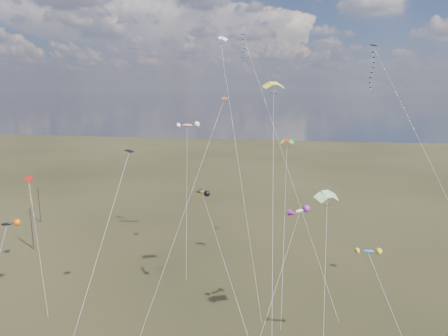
% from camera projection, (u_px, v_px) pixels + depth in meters
% --- Properties ---
extents(utility_pole_near, '(1.40, 0.20, 8.00)m').
position_uv_depth(utility_pole_near, '(32.00, 228.00, 73.39)').
color(utility_pole_near, black).
rests_on(utility_pole_near, ground).
extents(utility_pole_far, '(1.40, 0.20, 8.00)m').
position_uv_depth(utility_pole_far, '(39.00, 205.00, 88.25)').
color(utility_pole_far, black).
rests_on(utility_pole_far, ground).
extents(diamond_black_high, '(15.23, 21.14, 35.55)m').
position_uv_depth(diamond_black_high, '(380.00, 81.00, 56.55)').
color(diamond_black_high, black).
rests_on(diamond_black_high, ground).
extents(diamond_navy_tall, '(15.96, 22.08, 38.35)m').
position_uv_depth(diamond_navy_tall, '(250.00, 67.00, 65.38)').
color(diamond_navy_tall, '#0E0C4D').
rests_on(diamond_navy_tall, ground).
extents(diamond_black_mid, '(3.06, 15.43, 22.25)m').
position_uv_depth(diamond_black_mid, '(111.00, 210.00, 44.03)').
color(diamond_black_mid, black).
rests_on(diamond_black_mid, ground).
extents(diamond_red_low, '(9.17, 10.95, 16.15)m').
position_uv_depth(diamond_red_low, '(31.00, 197.00, 60.17)').
color(diamond_red_low, '#B90607').
rests_on(diamond_red_low, ground).
extents(diamond_orange_center, '(7.60, 20.01, 28.05)m').
position_uv_depth(diamond_orange_center, '(204.00, 157.00, 55.78)').
color(diamond_orange_center, '#CA450E').
rests_on(diamond_orange_center, ground).
extents(parafoil_yellow, '(2.92, 17.14, 30.52)m').
position_uv_depth(parafoil_yellow, '(274.00, 84.00, 46.75)').
color(parafoil_yellow, gold).
rests_on(parafoil_yellow, ground).
extents(parafoil_blue_white, '(9.67, 19.39, 37.68)m').
position_uv_depth(parafoil_blue_white, '(221.00, 40.00, 62.50)').
color(parafoil_blue_white, '#1861AB').
rests_on(parafoil_blue_white, ground).
extents(parafoil_striped, '(3.02, 14.77, 19.13)m').
position_uv_depth(parafoil_striped, '(328.00, 195.00, 41.77)').
color(parafoil_striped, '#F3ED05').
rests_on(parafoil_striped, ground).
extents(parafoil_tricolor, '(2.08, 15.72, 22.24)m').
position_uv_depth(parafoil_tricolor, '(287.00, 142.00, 59.17)').
color(parafoil_tricolor, yellow).
rests_on(parafoil_tricolor, ground).
extents(novelty_black_orange, '(2.96, 8.70, 11.76)m').
position_uv_depth(novelty_black_orange, '(7.00, 224.00, 54.10)').
color(novelty_black_orange, black).
rests_on(novelty_black_orange, ground).
extents(novelty_orange_black, '(9.58, 12.22, 16.36)m').
position_uv_depth(novelty_orange_black, '(203.00, 193.00, 52.39)').
color(novelty_orange_black, orange).
rests_on(novelty_orange_black, ground).
extents(novelty_white_purple, '(6.19, 10.94, 15.95)m').
position_uv_depth(novelty_white_purple, '(299.00, 212.00, 45.77)').
color(novelty_white_purple, silver).
rests_on(novelty_white_purple, ground).
extents(novelty_redwhite_stripe, '(5.12, 14.67, 23.52)m').
position_uv_depth(novelty_redwhite_stripe, '(187.00, 126.00, 71.15)').
color(novelty_redwhite_stripe, red).
rests_on(novelty_redwhite_stripe, ground).
extents(novelty_blue_yellow, '(6.69, 7.06, 13.20)m').
position_uv_depth(novelty_blue_yellow, '(369.00, 252.00, 40.96)').
color(novelty_blue_yellow, blue).
rests_on(novelty_blue_yellow, ground).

